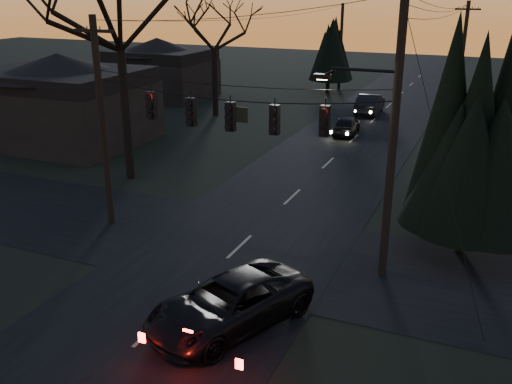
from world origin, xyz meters
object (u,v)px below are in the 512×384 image
at_px(utility_pole_far_r, 455,116).
at_px(sedan_oncoming_a, 346,125).
at_px(evergreen_right, 475,132).
at_px(utility_pole_left, 112,223).
at_px(utility_pole_far_l, 339,90).
at_px(sedan_oncoming_b, 370,104).
at_px(utility_pole_right, 382,274).
at_px(suv_near, 229,304).

height_order(utility_pole_far_r, sedan_oncoming_a, utility_pole_far_r).
relative_size(evergreen_right, sedan_oncoming_a, 2.16).
bearing_deg(utility_pole_left, utility_pole_far_l, 90.00).
height_order(sedan_oncoming_a, sedan_oncoming_b, sedan_oncoming_b).
bearing_deg(sedan_oncoming_b, utility_pole_right, 101.22).
relative_size(utility_pole_far_r, evergreen_right, 1.05).
bearing_deg(evergreen_right, utility_pole_right, -128.46).
height_order(utility_pole_left, suv_near, utility_pole_left).
bearing_deg(utility_pole_right, utility_pole_far_l, 107.72).
bearing_deg(sedan_oncoming_b, utility_pole_far_l, -64.45).
relative_size(utility_pole_left, sedan_oncoming_b, 1.80).
height_order(utility_pole_right, utility_pole_far_l, utility_pole_right).
bearing_deg(suv_near, evergreen_right, 77.47).
distance_m(utility_pole_right, sedan_oncoming_a, 20.03).
bearing_deg(suv_near, utility_pole_right, 78.79).
bearing_deg(sedan_oncoming_b, evergreen_right, 108.07).
distance_m(sedan_oncoming_a, sedan_oncoming_b, 7.17).
bearing_deg(utility_pole_left, sedan_oncoming_a, 74.70).
xyz_separation_m(utility_pole_far_r, sedan_oncoming_b, (-6.30, -1.83, 0.78)).
bearing_deg(utility_pole_right, utility_pole_far_r, 90.00).
bearing_deg(utility_pole_left, sedan_oncoming_b, 78.76).
height_order(utility_pole_far_r, sedan_oncoming_b, utility_pole_far_r).
relative_size(utility_pole_right, utility_pole_left, 1.18).
height_order(utility_pole_right, utility_pole_left, utility_pole_right).
height_order(suv_near, sedan_oncoming_b, sedan_oncoming_b).
distance_m(utility_pole_far_r, sedan_oncoming_b, 6.61).
bearing_deg(utility_pole_right, sedan_oncoming_b, 103.54).
height_order(utility_pole_far_l, evergreen_right, evergreen_right).
relative_size(utility_pole_right, sedan_oncoming_b, 2.11).
distance_m(suv_near, sedan_oncoming_a, 24.17).
xyz_separation_m(evergreen_right, suv_near, (-5.84, -7.95, -3.92)).
xyz_separation_m(sedan_oncoming_a, sedan_oncoming_b, (0.00, 7.17, 0.14)).
relative_size(utility_pole_left, suv_near, 1.62).
distance_m(utility_pole_right, utility_pole_far_l, 37.79).
distance_m(utility_pole_far_l, sedan_oncoming_a, 17.79).
xyz_separation_m(utility_pole_left, sedan_oncoming_b, (5.20, 26.17, 0.78)).
relative_size(utility_pole_right, utility_pole_far_l, 1.25).
xyz_separation_m(utility_pole_far_l, suv_near, (7.99, -41.01, 0.73)).
relative_size(utility_pole_far_l, sedan_oncoming_a, 2.13).
xyz_separation_m(utility_pole_far_r, evergreen_right, (2.33, -25.06, 4.65)).
bearing_deg(utility_pole_far_r, utility_pole_far_l, 145.18).
bearing_deg(evergreen_right, utility_pole_left, -168.01).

